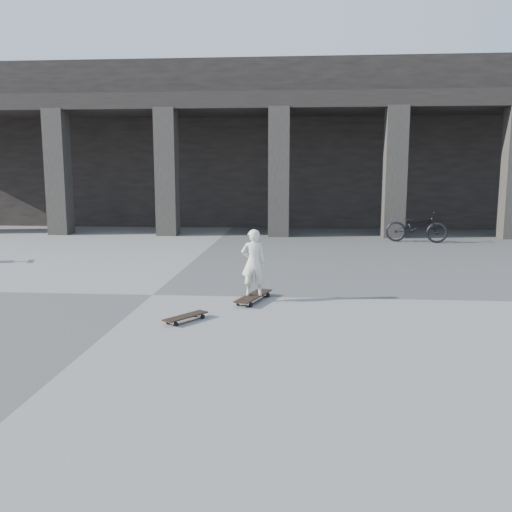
# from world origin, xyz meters

# --- Properties ---
(ground) EXTENTS (90.00, 90.00, 0.00)m
(ground) POSITION_xyz_m (0.00, 0.00, 0.00)
(ground) COLOR #4C4C4A
(ground) RESTS_ON ground
(colonnade) EXTENTS (28.00, 8.82, 6.00)m
(colonnade) POSITION_xyz_m (-0.00, 13.77, 3.03)
(colonnade) COLOR black
(colonnade) RESTS_ON ground
(longboard) EXTENTS (0.54, 1.03, 0.10)m
(longboard) POSITION_xyz_m (1.72, -0.32, 0.08)
(longboard) COLOR black
(longboard) RESTS_ON ground
(skateboard_spare) EXTENTS (0.55, 0.68, 0.08)m
(skateboard_spare) POSITION_xyz_m (0.89, -1.55, 0.06)
(skateboard_spare) COLOR black
(skateboard_spare) RESTS_ON ground
(child) EXTENTS (0.41, 0.30, 1.05)m
(child) POSITION_xyz_m (1.72, -0.32, 0.63)
(child) COLOR silver
(child) RESTS_ON longboard
(bicycle) EXTENTS (1.82, 0.95, 0.91)m
(bicycle) POSITION_xyz_m (5.83, 7.30, 0.46)
(bicycle) COLOR black
(bicycle) RESTS_ON ground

